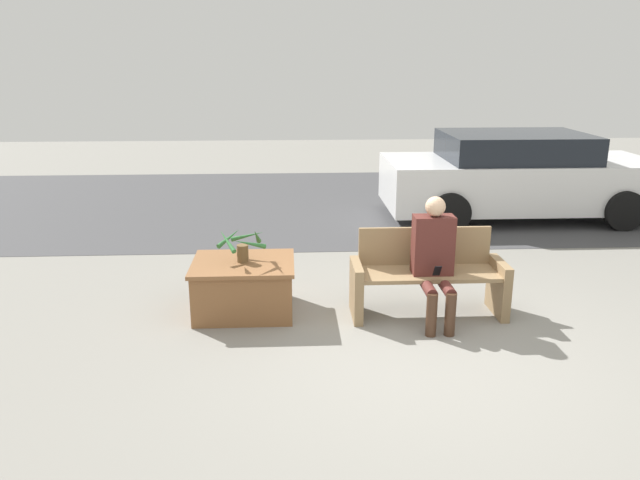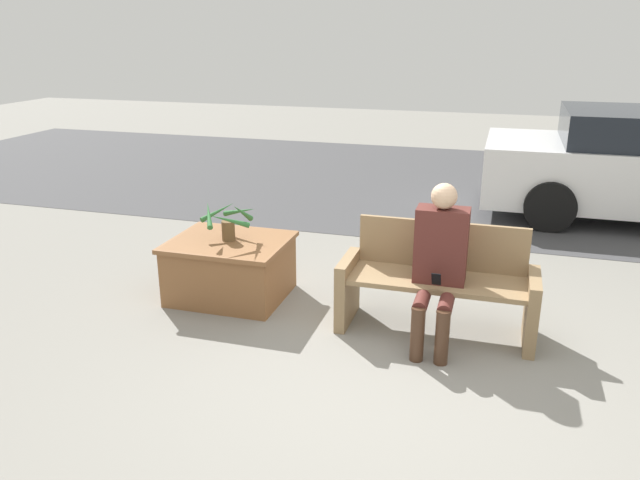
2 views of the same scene
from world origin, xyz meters
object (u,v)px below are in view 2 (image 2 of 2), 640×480
at_px(planter_box, 230,267).
at_px(potted_plant, 228,220).
at_px(person_seated, 439,258).
at_px(bench, 437,283).

height_order(planter_box, potted_plant, potted_plant).
xyz_separation_m(person_seated, planter_box, (-1.90, 0.31, -0.40)).
bearing_deg(planter_box, person_seated, -9.15).
distance_m(bench, person_seated, 0.34).
distance_m(planter_box, potted_plant, 0.44).
bearing_deg(person_seated, potted_plant, 170.76).
distance_m(bench, potted_plant, 1.92).
bearing_deg(person_seated, planter_box, 170.85).
relative_size(person_seated, potted_plant, 2.45).
xyz_separation_m(planter_box, potted_plant, (-0.00, 0.00, 0.44)).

